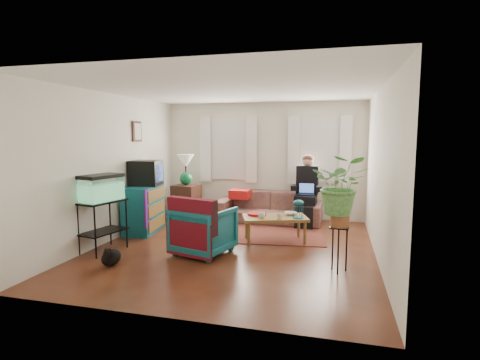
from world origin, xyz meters
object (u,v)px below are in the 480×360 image
(aquarium_stand, at_px, (103,226))
(coffee_table, at_px, (275,229))
(sofa, at_px, (269,202))
(plant_stand, at_px, (339,249))
(armchair, at_px, (204,228))
(side_table, at_px, (186,202))
(dresser, at_px, (144,209))

(aquarium_stand, distance_m, coffee_table, 2.88)
(sofa, xyz_separation_m, plant_stand, (1.47, -2.75, -0.12))
(armchair, xyz_separation_m, plant_stand, (2.07, -0.30, -0.10))
(side_table, distance_m, aquarium_stand, 2.65)
(side_table, relative_size, armchair, 0.92)
(dresser, xyz_separation_m, armchair, (1.60, -1.00, -0.04))
(dresser, bearing_deg, side_table, 68.12)
(sofa, relative_size, dresser, 2.23)
(sofa, height_order, plant_stand, sofa)
(aquarium_stand, height_order, armchair, armchair)
(coffee_table, bearing_deg, armchair, -155.02)
(side_table, distance_m, plant_stand, 4.25)
(coffee_table, bearing_deg, aquarium_stand, -173.07)
(side_table, height_order, plant_stand, side_table)
(sofa, bearing_deg, dresser, -145.26)
(sofa, bearing_deg, side_table, -174.66)
(armchair, bearing_deg, coffee_table, -121.37)
(aquarium_stand, xyz_separation_m, plant_stand, (3.69, -0.00, -0.09))
(sofa, height_order, coffee_table, sofa)
(sofa, height_order, aquarium_stand, sofa)
(coffee_table, height_order, plant_stand, plant_stand)
(plant_stand, bearing_deg, armchair, 171.75)
(dresser, bearing_deg, sofa, 25.68)
(sofa, xyz_separation_m, coffee_table, (0.38, -1.51, -0.21))
(dresser, xyz_separation_m, plant_stand, (3.68, -1.30, -0.13))
(plant_stand, bearing_deg, aquarium_stand, 179.98)
(side_table, xyz_separation_m, dresser, (-0.34, -1.32, 0.07))
(armchair, relative_size, plant_stand, 1.30)
(side_table, xyz_separation_m, plant_stand, (3.34, -2.62, -0.06))
(sofa, height_order, side_table, sofa)
(sofa, bearing_deg, plant_stand, -60.23)
(side_table, xyz_separation_m, coffee_table, (2.25, -1.39, -0.15))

